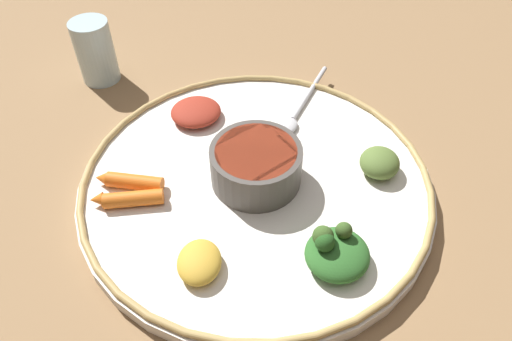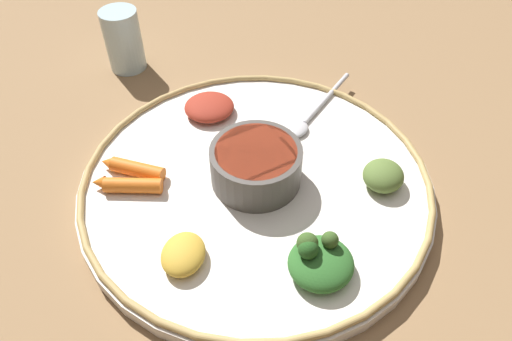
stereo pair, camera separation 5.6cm
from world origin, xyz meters
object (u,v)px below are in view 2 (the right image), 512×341
at_px(carrot_outer, 128,183).
at_px(drinking_glass, 124,44).
at_px(carrot_near_spoon, 133,168).
at_px(center_bowl, 256,164).
at_px(spoon, 312,114).
at_px(greens_pile, 319,260).

xyz_separation_m(carrot_outer, drinking_glass, (-0.02, 0.28, 0.01)).
bearing_deg(carrot_outer, carrot_near_spoon, 79.25).
bearing_deg(carrot_outer, center_bowl, -1.83).
xyz_separation_m(spoon, drinking_glass, (-0.26, 0.18, 0.02)).
height_order(spoon, greens_pile, greens_pile).
bearing_deg(drinking_glass, center_bowl, -59.64).
height_order(greens_pile, carrot_outer, greens_pile).
bearing_deg(center_bowl, spoon, 49.68).
distance_m(center_bowl, drinking_glass, 0.34).
xyz_separation_m(center_bowl, carrot_outer, (-0.15, 0.00, -0.02)).
bearing_deg(center_bowl, greens_pile, -70.59).
bearing_deg(spoon, center_bowl, -130.32).
distance_m(greens_pile, drinking_glass, 0.47).
relative_size(greens_pile, carrot_near_spoon, 1.14).
distance_m(greens_pile, carrot_near_spoon, 0.25).
bearing_deg(greens_pile, carrot_outer, 145.14).
xyz_separation_m(spoon, carrot_outer, (-0.24, -0.10, 0.00)).
height_order(carrot_near_spoon, drinking_glass, drinking_glass).
height_order(greens_pile, drinking_glass, drinking_glass).
distance_m(center_bowl, carrot_near_spoon, 0.15).
distance_m(spoon, carrot_near_spoon, 0.25).
relative_size(greens_pile, carrot_outer, 1.11).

